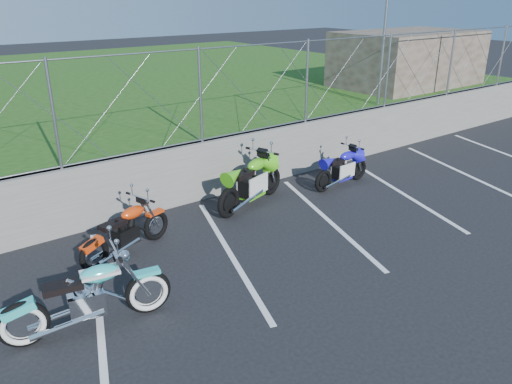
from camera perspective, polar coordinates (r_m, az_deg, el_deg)
ground at (r=8.27m, az=0.86°, el=-9.61°), size 90.00×90.00×0.00m
retaining_wall at (r=10.70m, az=-10.61°, el=1.42°), size 30.00×0.22×1.30m
grass_field at (r=19.90m, az=-23.87°, el=9.38°), size 30.00×20.00×1.30m
stone_building at (r=18.62m, az=16.93°, el=14.40°), size 5.00×3.00×1.80m
chain_link_fence at (r=10.25m, az=-11.25°, el=10.10°), size 28.00×0.03×2.00m
sign_pole at (r=14.99m, az=14.27°, el=15.39°), size 0.08×0.08×3.00m
parking_lines at (r=9.61m, az=2.92°, el=-4.85°), size 18.29×4.31×0.01m
cruiser_turquoise at (r=7.25m, az=-18.47°, el=-11.50°), size 2.30×0.72×1.15m
naked_orange at (r=9.03m, az=-14.49°, el=-4.47°), size 1.89×0.77×0.97m
sportbike_green at (r=10.72m, az=-0.49°, el=0.97°), size 2.14×0.90×1.15m
sportbike_blue at (r=12.04m, az=9.85°, el=2.55°), size 1.80×0.64×0.93m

